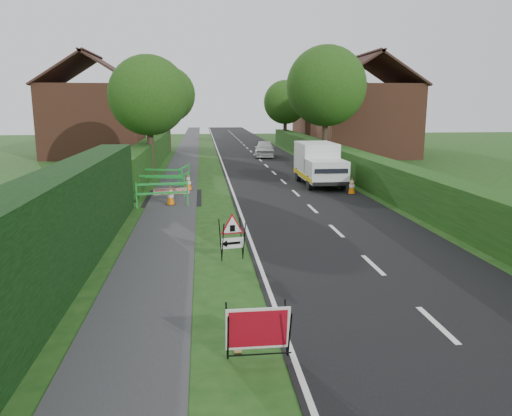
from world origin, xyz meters
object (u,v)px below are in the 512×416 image
red_rect_sign (258,330)px  works_van (319,163)px  triangle_sign (231,233)px  hatchback_car (265,149)px

red_rect_sign → works_van: (5.02, 17.23, 0.61)m
triangle_sign → hatchback_car: 26.37m
red_rect_sign → works_van: works_van is taller
red_rect_sign → triangle_sign: 5.16m
hatchback_car → red_rect_sign: bearing=-90.3°
works_van → red_rect_sign: bearing=-106.4°
red_rect_sign → hatchback_car: (4.04, 31.19, 0.15)m
works_van → hatchback_car: 14.00m
triangle_sign → hatchback_car: (4.16, 26.04, -0.09)m
red_rect_sign → triangle_sign: bearing=90.9°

